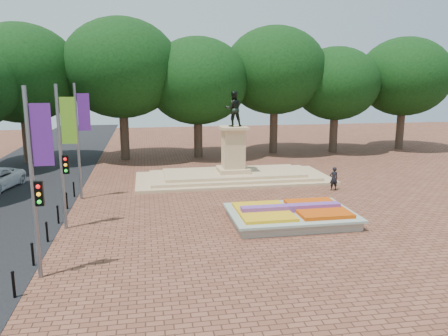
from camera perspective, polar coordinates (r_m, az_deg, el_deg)
name	(u,v)px	position (r m, az deg, el deg)	size (l,w,h in m)	color
ground	(262,212)	(24.43, 4.92, -5.68)	(90.00, 90.00, 0.00)	brown
asphalt_street	(0,200)	(29.77, -27.16, -3.77)	(9.00, 90.00, 0.02)	black
flower_bed	(291,215)	(22.78, 8.76, -6.06)	(6.30, 4.30, 0.91)	gray
monument	(233,168)	(31.76, 1.20, 0.03)	(14.00, 6.00, 6.40)	tan
tree_row_back	(237,85)	(41.40, 1.68, 10.77)	(44.80, 8.80, 10.43)	#35261D
banner_poles	(62,152)	(21.81, -20.40, 2.01)	(0.88, 11.17, 7.00)	slate
bollard_row	(53,222)	(22.50, -21.46, -6.58)	(0.12, 13.12, 0.98)	black
pedestrian	(334,179)	(29.62, 14.14, -1.36)	(0.57, 0.38, 1.57)	black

